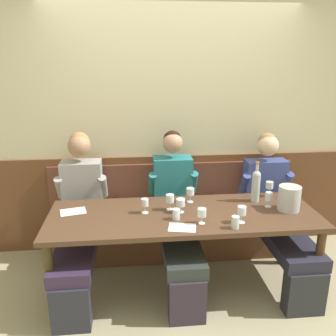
% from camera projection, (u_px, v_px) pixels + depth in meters
% --- Properties ---
extents(ground_plane, '(6.80, 6.80, 0.02)m').
position_uv_depth(ground_plane, '(186.00, 303.00, 3.06)').
color(ground_plane, tan).
rests_on(ground_plane, ground).
extents(room_wall_back, '(6.80, 0.08, 2.80)m').
position_uv_depth(room_wall_back, '(172.00, 118.00, 3.68)').
color(room_wall_back, beige).
rests_on(room_wall_back, ground).
extents(wood_wainscot_panel, '(6.80, 0.03, 1.01)m').
position_uv_depth(wood_wainscot_panel, '(172.00, 201.00, 3.89)').
color(wood_wainscot_panel, brown).
rests_on(wood_wainscot_panel, ground).
extents(wall_bench, '(2.56, 0.42, 0.94)m').
position_uv_depth(wall_bench, '(174.00, 228.00, 3.76)').
color(wall_bench, brown).
rests_on(wall_bench, ground).
extents(dining_table, '(2.26, 0.79, 0.74)m').
position_uv_depth(dining_table, '(184.00, 222.00, 3.03)').
color(dining_table, '#4D3322').
rests_on(dining_table, ground).
extents(person_center_right_seat, '(0.49, 1.21, 1.33)m').
position_uv_depth(person_center_right_seat, '(79.00, 211.00, 3.26)').
color(person_center_right_seat, '#282933').
rests_on(person_center_right_seat, ground).
extents(person_right_seat, '(0.48, 1.22, 1.32)m').
position_uv_depth(person_right_seat, '(176.00, 208.00, 3.34)').
color(person_right_seat, '#312835').
rests_on(person_right_seat, ground).
extents(person_center_left_seat, '(0.53, 1.21, 1.28)m').
position_uv_depth(person_center_left_seat, '(276.00, 209.00, 3.41)').
color(person_center_left_seat, '#282A2E').
rests_on(person_center_left_seat, ground).
extents(ice_bucket, '(0.19, 0.19, 0.21)m').
position_uv_depth(ice_bucket, '(289.00, 198.00, 3.04)').
color(ice_bucket, '#B5B7B6').
rests_on(ice_bucket, dining_table).
extents(wine_bottle_green_tall, '(0.08, 0.08, 0.37)m').
position_uv_depth(wine_bottle_green_tall, '(256.00, 185.00, 3.22)').
color(wine_bottle_green_tall, '#B6C1BE').
rests_on(wine_bottle_green_tall, dining_table).
extents(wine_glass_mid_right, '(0.07, 0.07, 0.14)m').
position_uv_depth(wine_glass_mid_right, '(269.00, 186.00, 3.35)').
color(wine_glass_mid_right, silver).
rests_on(wine_glass_mid_right, dining_table).
extents(wine_glass_near_bucket, '(0.07, 0.07, 0.14)m').
position_uv_depth(wine_glass_near_bucket, '(170.00, 199.00, 3.05)').
color(wine_glass_near_bucket, silver).
rests_on(wine_glass_near_bucket, dining_table).
extents(wine_glass_center_rear, '(0.06, 0.06, 0.13)m').
position_uv_depth(wine_glass_center_rear, '(269.00, 197.00, 3.12)').
color(wine_glass_center_rear, silver).
rests_on(wine_glass_center_rear, dining_table).
extents(wine_glass_left_end, '(0.07, 0.07, 0.13)m').
position_uv_depth(wine_glass_left_end, '(202.00, 213.00, 2.80)').
color(wine_glass_left_end, silver).
rests_on(wine_glass_left_end, dining_table).
extents(wine_glass_center_front, '(0.06, 0.06, 0.13)m').
position_uv_depth(wine_glass_center_front, '(145.00, 203.00, 2.99)').
color(wine_glass_center_front, silver).
rests_on(wine_glass_center_front, dining_table).
extents(wine_glass_mid_left, '(0.07, 0.07, 0.12)m').
position_uv_depth(wine_glass_mid_left, '(181.00, 203.00, 3.00)').
color(wine_glass_mid_left, silver).
rests_on(wine_glass_mid_left, dining_table).
extents(wine_glass_by_bottle, '(0.07, 0.07, 0.13)m').
position_uv_depth(wine_glass_by_bottle, '(190.00, 192.00, 3.21)').
color(wine_glass_by_bottle, silver).
rests_on(wine_glass_by_bottle, dining_table).
extents(wine_glass_right_end, '(0.07, 0.07, 0.14)m').
position_uv_depth(wine_glass_right_end, '(242.00, 211.00, 2.81)').
color(wine_glass_right_end, silver).
rests_on(wine_glass_right_end, dining_table).
extents(water_tumbler_center, '(0.06, 0.06, 0.10)m').
position_uv_depth(water_tumbler_center, '(235.00, 222.00, 2.73)').
color(water_tumbler_center, silver).
rests_on(water_tumbler_center, dining_table).
extents(water_tumbler_left, '(0.06, 0.06, 0.09)m').
position_uv_depth(water_tumbler_left, '(176.00, 214.00, 2.88)').
color(water_tumbler_left, silver).
rests_on(water_tumbler_left, dining_table).
extents(tasting_sheet_left_guest, '(0.24, 0.19, 0.00)m').
position_uv_depth(tasting_sheet_left_guest, '(182.00, 228.00, 2.75)').
color(tasting_sheet_left_guest, white).
rests_on(tasting_sheet_left_guest, dining_table).
extents(tasting_sheet_right_guest, '(0.24, 0.20, 0.00)m').
position_uv_depth(tasting_sheet_right_guest, '(73.00, 212.00, 3.04)').
color(tasting_sheet_right_guest, white).
rests_on(tasting_sheet_right_guest, dining_table).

